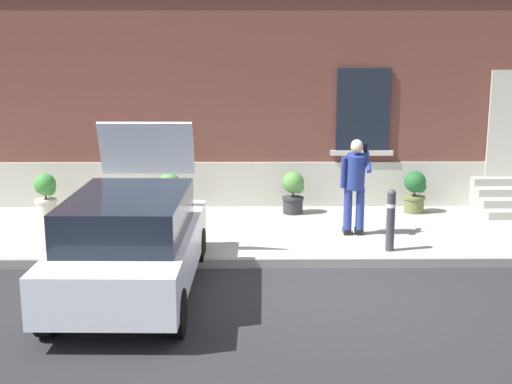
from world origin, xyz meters
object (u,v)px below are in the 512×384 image
at_px(planter_charcoal, 293,191).
at_px(planter_olive, 415,191).
at_px(planter_terracotta, 170,193).
at_px(hatchback_car_white, 132,241).
at_px(person_on_phone, 355,181).
at_px(bollard_near_person, 391,218).
at_px(planter_cream, 46,193).

relative_size(planter_charcoal, planter_olive, 1.00).
height_order(planter_terracotta, planter_charcoal, same).
distance_m(hatchback_car_white, planter_terracotta, 4.14).
bearing_deg(hatchback_car_white, person_on_phone, 36.31).
xyz_separation_m(bollard_near_person, planter_cream, (-6.41, 2.45, -0.11)).
distance_m(planter_terracotta, planter_charcoal, 2.49).
relative_size(hatchback_car_white, bollard_near_person, 3.92).
height_order(bollard_near_person, planter_terracotta, bollard_near_person).
xyz_separation_m(person_on_phone, planter_charcoal, (-0.98, 1.65, -0.54)).
relative_size(bollard_near_person, planter_olive, 1.22).
height_order(hatchback_car_white, planter_cream, hatchback_car_white).
height_order(bollard_near_person, person_on_phone, person_on_phone).
distance_m(planter_cream, planter_olive, 7.45).
height_order(bollard_near_person, planter_cream, bollard_near_person).
relative_size(bollard_near_person, planter_cream, 1.22).
distance_m(person_on_phone, planter_terracotta, 3.83).
distance_m(bollard_near_person, planter_olive, 2.85).
bearing_deg(bollard_near_person, person_on_phone, 115.52).
bearing_deg(planter_terracotta, planter_charcoal, 2.45).
bearing_deg(hatchback_car_white, planter_charcoal, 59.00).
height_order(person_on_phone, planter_terracotta, person_on_phone).
height_order(hatchback_car_white, bollard_near_person, hatchback_car_white).
bearing_deg(person_on_phone, planter_charcoal, 115.41).
distance_m(bollard_near_person, planter_cream, 6.86).
relative_size(planter_cream, planter_charcoal, 1.00).
xyz_separation_m(planter_terracotta, planter_olive, (4.97, 0.15, 0.00)).
distance_m(bollard_near_person, person_on_phone, 1.15).
height_order(hatchback_car_white, planter_terracotta, hatchback_car_white).
height_order(planter_cream, planter_terracotta, same).
bearing_deg(planter_cream, bollard_near_person, -20.94).
bearing_deg(person_on_phone, hatchback_car_white, -149.09).
relative_size(bollard_near_person, planter_charcoal, 1.22).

